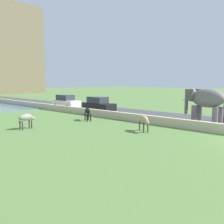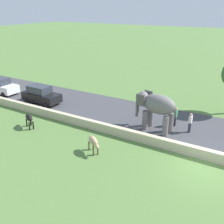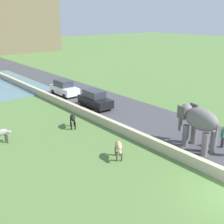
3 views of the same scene
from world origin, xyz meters
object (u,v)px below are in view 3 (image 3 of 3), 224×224
Objects in this scene: car_white at (64,88)px; person_beside_elephant at (223,137)px; cow_grey at (1,133)px; cow_black at (73,118)px; elephant at (198,121)px; cow_tan at (119,147)px; car_black at (95,99)px.

person_beside_elephant is at bearing -85.57° from car_white.
person_beside_elephant is 15.76m from cow_grey.
person_beside_elephant reaches higher than cow_black.
car_white is (-1.49, 19.29, 0.03)m from person_beside_elephant.
elephant reaches higher than cow_tan.
cow_grey is at bearing 137.96° from elephant.
car_black is 2.99× the size of cow_tan.
car_white is at bearing 71.91° from cow_tan.
car_black is at bearing 62.15° from cow_tan.
cow_black is at bearing -116.30° from car_white.
person_beside_elephant reaches higher than cow_grey.
elephant reaches higher than car_white.
car_white is at bearing 90.10° from elephant.
elephant is at bearing -62.25° from cow_black.
cow_tan is at bearing 156.90° from elephant.
elephant is 0.88× the size of car_black.
cow_tan is at bearing 153.28° from person_beside_elephant.
elephant is at bearing -89.86° from car_black.
cow_black is (-6.11, 9.96, -0.04)m from person_beside_elephant.
person_beside_elephant is 11.69m from cow_black.
car_white is at bearing 90.01° from car_black.
car_white reaches higher than cow_black.
person_beside_elephant is at bearing -41.55° from cow_grey.
elephant is 2.63× the size of cow_tan.
car_white is at bearing 63.70° from cow_black.
cow_tan is (-6.69, 3.37, -0.04)m from person_beside_elephant.
cow_grey is (-5.69, 0.49, 0.00)m from cow_black.
car_white is 13.57m from cow_grey.
car_black is 5.65m from cow_black.
cow_grey is at bearing -164.99° from car_black.
elephant reaches higher than car_black.
cow_black is (-4.61, -9.33, -0.06)m from car_white.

